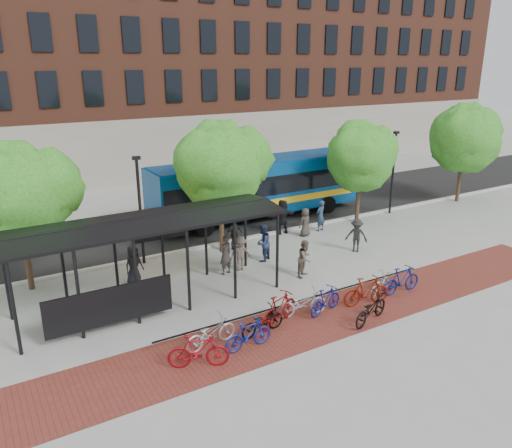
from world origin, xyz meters
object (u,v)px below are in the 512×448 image
bus_shelter (145,232)px  bike_11 (402,280)px  bike_7 (325,300)px  pedestrian_0 (134,265)px  lamp_post_right (393,170)px  bike_1 (198,351)px  tree_b (221,163)px  bike_2 (211,333)px  tree_a (19,191)px  bike_9 (366,291)px  pedestrian_8 (305,258)px  pedestrian_1 (225,255)px  bike_8 (371,309)px  bike_3 (248,335)px  bike_10 (380,284)px  pedestrian_3 (241,254)px  bike_5 (279,309)px  pedestrian_9 (356,235)px  tree_c (361,154)px  bike_4 (262,321)px  pedestrian_5 (282,217)px  pedestrian_4 (234,234)px  bike_6 (302,303)px  pedestrian_2 (263,243)px  tree_d (465,135)px  pedestrian_7 (320,216)px  lamp_post_left (140,208)px  bus (258,185)px  pedestrian_6 (305,222)px

bus_shelter → bike_11: bearing=-25.6°
bike_7 → pedestrian_0: 8.31m
lamp_post_right → bike_1: size_ratio=2.65×
tree_b → bike_2: bearing=-119.6°
tree_a → bike_9: bearing=-37.0°
bike_9 → pedestrian_8: size_ratio=1.16×
bike_1 → pedestrian_1: 7.22m
bike_11 → bus_shelter: bearing=66.5°
lamp_post_right → bike_8: (-10.65, -9.68, -2.22)m
bike_3 → pedestrian_1: bearing=-21.0°
bike_10 → pedestrian_3: size_ratio=1.04×
bike_5 → pedestrian_9: 8.41m
tree_c → bike_1: tree_c is taller
bike_4 → pedestrian_5: 10.76m
pedestrian_3 → pedestrian_4: pedestrian_3 is taller
pedestrian_9 → bike_10: bearing=-71.4°
pedestrian_9 → bike_6: bearing=-98.3°
bike_11 → pedestrian_8: bearing=37.5°
lamp_post_right → bike_6: 15.03m
bike_5 → pedestrian_3: (1.19, 5.03, 0.20)m
tree_a → pedestrian_2: 10.73m
tree_a → lamp_post_right: bearing=0.7°
tree_d → pedestrian_7: bearing=-178.9°
lamp_post_right → pedestrian_8: size_ratio=3.02×
lamp_post_left → bike_5: 8.71m
pedestrian_7 → bike_3: bearing=25.4°
tree_d → pedestrian_1: (-19.33, -2.85, -3.55)m
bike_7 → bike_8: 1.72m
bus_shelter → pedestrian_5: size_ratio=5.46×
lamp_post_right → tree_b: bearing=-178.8°
bike_7 → bike_2: bearing=75.0°
pedestrian_7 → bus: bearing=-82.3°
bike_3 → pedestrian_5: pedestrian_5 is taller
pedestrian_0 → pedestrian_7: size_ratio=0.99×
lamp_post_left → bike_8: lamp_post_left is taller
bus → pedestrian_0: bus is taller
pedestrian_1 → pedestrian_8: size_ratio=1.09×
tree_b → bike_2: tree_b is taller
bike_6 → bike_8: size_ratio=0.97×
tree_b → pedestrian_9: 7.62m
pedestrian_4 → bus_shelter: bearing=-154.9°
pedestrian_1 → lamp_post_left: bearing=-62.6°
bike_3 → bike_4: 1.08m
lamp_post_right → bike_1: bearing=-152.3°
pedestrian_3 → pedestrian_6: bearing=33.0°
bus_shelter → lamp_post_left: bearing=74.5°
bike_7 → pedestrian_2: bearing=-20.5°
bike_4 → pedestrian_2: (3.52, 5.74, 0.44)m
bike_1 → pedestrian_4: bearing=-9.8°
bike_10 → tree_a: bearing=34.7°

